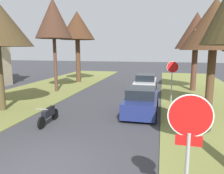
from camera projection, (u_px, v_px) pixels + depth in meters
ground_plane at (44, 170)px, 6.92m from camera, size 120.00×120.00×0.00m
stop_sign_near at (189, 138)px, 3.98m from camera, size 0.81×0.07×2.98m
stop_sign_far at (172, 73)px, 15.16m from camera, size 0.81×0.61×2.93m
street_tree_right_mid_a at (215, 25)px, 12.39m from camera, size 3.79×3.79×6.65m
street_tree_right_mid_b at (196, 31)px, 19.04m from camera, size 3.61×3.61×6.95m
street_tree_left_mid_b at (53, 19)px, 18.55m from camera, size 3.17×3.17×8.04m
street_tree_left_far at (77, 26)px, 24.13m from camera, size 3.94×3.94×7.90m
parked_sedan_navy at (141, 101)px, 12.94m from camera, size 1.94×4.40×1.57m
parked_sedan_silver at (146, 83)px, 19.73m from camera, size 1.94×4.40×1.57m
parked_motorcycle at (49, 115)px, 11.13m from camera, size 0.60×2.05×0.97m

